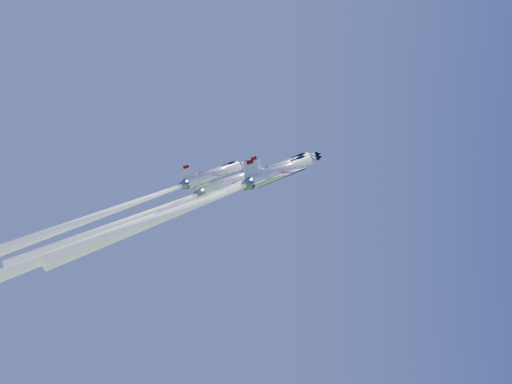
{
  "coord_description": "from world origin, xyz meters",
  "views": [
    {
      "loc": [
        -2.31,
        -92.79,
        69.55
      ],
      "look_at": [
        0.0,
        0.0,
        92.0
      ],
      "focal_mm": 40.0,
      "sensor_mm": 36.0,
      "label": 1
    }
  ],
  "objects_px": {
    "jet_right": "(215,197)",
    "jet_slot": "(138,201)",
    "jet_lead": "(153,217)",
    "jet_left": "(167,206)"
  },
  "relations": [
    {
      "from": "jet_right",
      "to": "jet_slot",
      "type": "distance_m",
      "value": 11.36
    },
    {
      "from": "jet_lead",
      "to": "jet_right",
      "type": "distance_m",
      "value": 9.64
    },
    {
      "from": "jet_right",
      "to": "jet_lead",
      "type": "bearing_deg",
      "value": -121.22
    },
    {
      "from": "jet_left",
      "to": "jet_slot",
      "type": "relative_size",
      "value": 1.03
    },
    {
      "from": "jet_lead",
      "to": "jet_left",
      "type": "relative_size",
      "value": 1.75
    },
    {
      "from": "jet_right",
      "to": "jet_slot",
      "type": "bearing_deg",
      "value": -121.44
    },
    {
      "from": "jet_left",
      "to": "jet_right",
      "type": "relative_size",
      "value": 0.97
    },
    {
      "from": "jet_lead",
      "to": "jet_right",
      "type": "bearing_deg",
      "value": 58.78
    },
    {
      "from": "jet_lead",
      "to": "jet_right",
      "type": "xyz_separation_m",
      "value": [
        9.03,
        0.77,
        3.28
      ]
    },
    {
      "from": "jet_left",
      "to": "jet_right",
      "type": "xyz_separation_m",
      "value": [
        7.97,
        -6.72,
        0.02
      ]
    }
  ]
}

